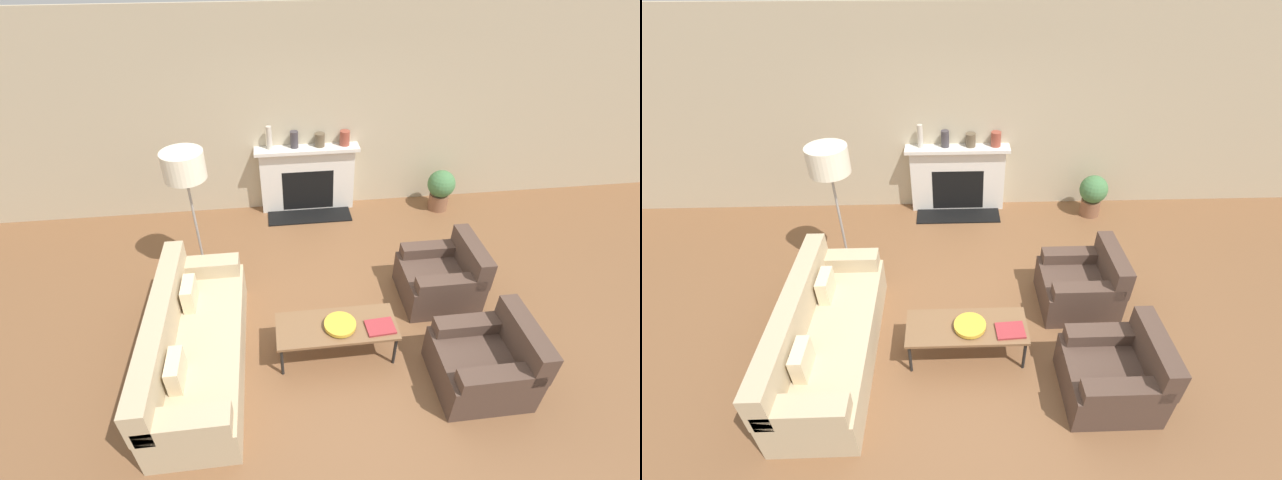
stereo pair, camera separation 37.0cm
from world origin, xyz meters
The scene contains 15 objects.
ground_plane centered at (0.00, 0.00, 0.00)m, with size 18.00×18.00×0.00m, color brown.
wall_back centered at (0.00, 2.82, 1.45)m, with size 18.00×0.06×2.90m.
fireplace centered at (-0.23, 2.68, 0.50)m, with size 1.54×0.59×1.04m.
couch centered at (-1.63, -0.20, 0.32)m, with size 0.82×2.12×0.84m.
armchair_near centered at (1.16, -0.72, 0.29)m, with size 0.86×0.80×0.77m.
armchair_far centered at (1.16, 0.50, 0.29)m, with size 0.86×0.80×0.77m.
coffee_table centered at (-0.21, -0.20, 0.38)m, with size 1.22×0.49×0.41m.
bowl centered at (-0.18, -0.22, 0.45)m, with size 0.32×0.32×0.06m.
book centered at (0.22, -0.28, 0.43)m, with size 0.30×0.23×0.02m.
floor_lamp centered at (-1.70, 1.27, 1.46)m, with size 0.47×0.47×1.71m.
mantel_vase_left centered at (-0.76, 2.69, 1.20)m, with size 0.08×0.08×0.34m.
mantel_vase_center_left centered at (-0.41, 2.69, 1.16)m, with size 0.12×0.12×0.24m.
mantel_vase_center_right centered at (-0.04, 2.69, 1.13)m, with size 0.15×0.15×0.19m.
mantel_vase_right centered at (0.33, 2.69, 1.14)m, with size 0.15×0.15×0.21m.
potted_plant centered at (1.81, 2.41, 0.37)m, with size 0.42×0.42×0.65m.
Camera 2 is at (-0.36, -3.10, 3.69)m, focal length 24.00 mm.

